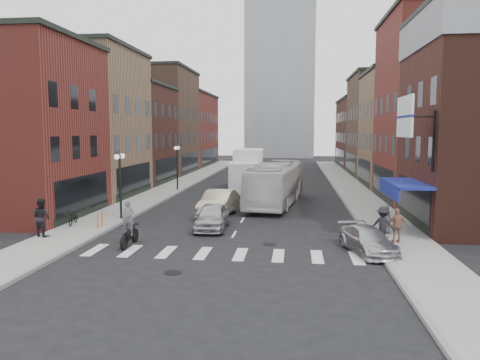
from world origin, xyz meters
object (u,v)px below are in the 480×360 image
object	(u,v)px
motorcycle_rider	(129,225)
sedan_left_near	(212,216)
box_truck	(248,171)
ped_left_solo	(42,217)
ped_right_b	(397,226)
bike_rack	(100,220)
curb_car	(368,240)
streetlamp_near	(120,174)
sedan_left_far	(218,203)
billboard_sign	(407,118)
transit_bus	(276,183)
ped_right_a	(383,225)
streetlamp_far	(177,160)
parked_bicycle	(73,217)
ped_right_c	(385,218)

from	to	relation	value
motorcycle_rider	sedan_left_near	distance (m)	5.42
sedan_left_near	box_truck	bearing A→B (deg)	87.18
ped_left_solo	sedan_left_near	bearing A→B (deg)	-137.15
box_truck	ped_right_b	distance (m)	21.88
bike_rack	curb_car	xyz separation A→B (m)	(14.10, -3.37, 0.03)
streetlamp_near	sedan_left_near	xyz separation A→B (m)	(6.00, -1.80, -2.19)
box_truck	sedan_left_near	bearing A→B (deg)	-94.10
sedan_left_far	ped_left_solo	bearing A→B (deg)	-130.65
billboard_sign	motorcycle_rider	world-z (taller)	billboard_sign
motorcycle_rider	ped_left_solo	bearing A→B (deg)	163.92
transit_bus	ped_right_a	world-z (taller)	transit_bus
billboard_sign	bike_rack	xyz separation A→B (m)	(-16.19, 0.80, -5.58)
billboard_sign	curb_car	distance (m)	6.46
streetlamp_far	bike_rack	bearing A→B (deg)	-90.69
curb_car	ped_left_solo	world-z (taller)	ped_left_solo
streetlamp_far	ped_right_a	distance (m)	23.94
box_truck	parked_bicycle	size ratio (longest dim) A/B	5.44
streetlamp_far	curb_car	distance (m)	24.52
motorcycle_rider	curb_car	xyz separation A→B (m)	(11.17, 0.04, -0.45)
sedan_left_near	sedan_left_far	distance (m)	4.26
sedan_left_near	ped_right_a	xyz separation A→B (m)	(8.80, -2.92, 0.31)
streetlamp_near	curb_car	xyz separation A→B (m)	(13.90, -6.07, -2.33)
box_truck	ped_right_a	world-z (taller)	box_truck
parked_bicycle	ped_right_a	bearing A→B (deg)	-20.07
bike_rack	streetlamp_far	bearing A→B (deg)	89.31
sedan_left_far	curb_car	bearing A→B (deg)	-40.81
ped_left_solo	ped_right_c	distance (m)	17.73
billboard_sign	curb_car	world-z (taller)	billboard_sign
motorcycle_rider	ped_right_b	bearing A→B (deg)	1.41
billboard_sign	ped_right_b	distance (m)	5.27
motorcycle_rider	sedan_left_near	bearing A→B (deg)	47.04
parked_bicycle	ped_right_a	world-z (taller)	ped_right_a
transit_bus	ped_right_b	xyz separation A→B (m)	(6.28, -11.90, -0.61)
sedan_left_near	ped_left_solo	bearing A→B (deg)	-159.20
parked_bicycle	box_truck	bearing A→B (deg)	53.11
ped_left_solo	ped_right_a	xyz separation A→B (m)	(17.00, 0.49, -0.09)
streetlamp_far	ped_right_b	world-z (taller)	streetlamp_far
motorcycle_rider	ped_right_c	bearing A→B (deg)	10.44
curb_car	ped_left_solo	size ratio (longest dim) A/B	2.06
curb_car	parked_bicycle	distance (m)	16.39
ped_right_a	bike_rack	bearing A→B (deg)	13.19
billboard_sign	ped_right_a	xyz separation A→B (m)	(-1.19, -1.22, -5.10)
billboard_sign	motorcycle_rider	bearing A→B (deg)	-168.88
ped_right_a	motorcycle_rider	bearing A→B (deg)	27.41
motorcycle_rider	ped_left_solo	xyz separation A→B (m)	(-4.93, 0.90, 0.09)
sedan_left_near	sedan_left_far	world-z (taller)	sedan_left_far
streetlamp_near	sedan_left_far	size ratio (longest dim) A/B	0.82
bike_rack	ped_right_c	distance (m)	15.52
box_truck	sedan_left_far	world-z (taller)	box_truck
motorcycle_rider	parked_bicycle	world-z (taller)	motorcycle_rider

